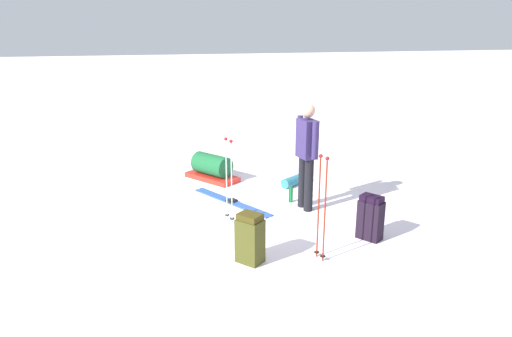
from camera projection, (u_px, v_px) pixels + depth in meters
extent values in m
plane|color=white|center=(256.00, 210.00, 7.56)|extent=(80.00, 80.00, 0.00)
cylinder|color=black|center=(303.00, 181.00, 7.61)|extent=(0.14, 0.14, 0.85)
cylinder|color=black|center=(309.00, 185.00, 7.44)|extent=(0.14, 0.14, 0.85)
cube|color=#2F2453|center=(307.00, 139.00, 7.31)|extent=(0.37, 0.27, 0.60)
cylinder|color=#2F2453|center=(300.00, 134.00, 7.52)|extent=(0.09, 0.09, 0.58)
cylinder|color=#2F2453|center=(315.00, 140.00, 7.09)|extent=(0.09, 0.09, 0.58)
sphere|color=tan|center=(308.00, 111.00, 7.18)|extent=(0.22, 0.22, 0.22)
cube|color=#2E529D|center=(234.00, 201.00, 7.93)|extent=(1.56, 0.98, 0.02)
cube|color=black|center=(234.00, 200.00, 7.92)|extent=(0.15, 0.13, 0.03)
cube|color=#2E529D|center=(229.00, 203.00, 7.86)|extent=(1.56, 0.98, 0.02)
cube|color=black|center=(229.00, 201.00, 7.85)|extent=(0.15, 0.13, 0.03)
cube|color=#414217|center=(250.00, 241.00, 5.86)|extent=(0.39, 0.38, 0.56)
cube|color=#3F3610|center=(250.00, 217.00, 5.76)|extent=(0.35, 0.34, 0.08)
cube|color=black|center=(370.00, 220.00, 6.50)|extent=(0.38, 0.35, 0.55)
cube|color=black|center=(372.00, 199.00, 6.40)|extent=(0.34, 0.32, 0.08)
cylinder|color=maroon|center=(319.00, 209.00, 5.88)|extent=(0.02, 0.02, 1.30)
sphere|color=#A51919|center=(321.00, 156.00, 5.68)|extent=(0.05, 0.05, 0.05)
cylinder|color=black|center=(317.00, 252.00, 6.05)|extent=(0.07, 0.07, 0.01)
cylinder|color=maroon|center=(325.00, 212.00, 5.77)|extent=(0.02, 0.02, 1.30)
sphere|color=#A51919|center=(327.00, 159.00, 5.57)|extent=(0.05, 0.05, 0.05)
cylinder|color=black|center=(323.00, 256.00, 5.95)|extent=(0.07, 0.07, 0.01)
cylinder|color=#B3C0B6|center=(227.00, 181.00, 7.06)|extent=(0.02, 0.02, 1.22)
sphere|color=#A51919|center=(226.00, 139.00, 6.88)|extent=(0.05, 0.05, 0.05)
cylinder|color=black|center=(227.00, 215.00, 7.23)|extent=(0.07, 0.07, 0.01)
cylinder|color=#B3C0B6|center=(232.00, 184.00, 6.93)|extent=(0.02, 0.02, 1.22)
sphere|color=#A51919|center=(231.00, 141.00, 6.74)|extent=(0.05, 0.05, 0.05)
cylinder|color=black|center=(232.00, 219.00, 7.09)|extent=(0.07, 0.07, 0.01)
cube|color=red|center=(212.00, 177.00, 9.06)|extent=(1.11, 1.00, 0.09)
cylinder|color=#195B30|center=(212.00, 165.00, 8.98)|extent=(0.83, 0.77, 0.40)
cylinder|color=teal|center=(294.00, 181.00, 8.71)|extent=(0.46, 0.56, 0.18)
cylinder|color=#15722E|center=(291.00, 195.00, 7.88)|extent=(0.07, 0.07, 0.26)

